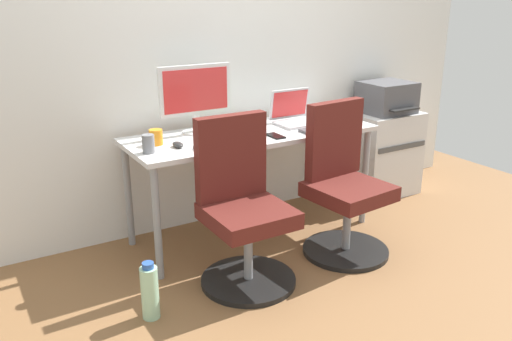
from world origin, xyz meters
name	(u,v)px	position (x,y,z in m)	size (l,w,h in m)	color
ground_plane	(252,232)	(0.00, 0.00, 0.00)	(5.28, 5.28, 0.00)	brown
back_wall	(223,34)	(0.00, 0.38, 1.30)	(4.40, 0.04, 2.60)	white
desk	(252,142)	(0.00, 0.00, 0.64)	(1.63, 0.61, 0.71)	silver
office_chair_left	(242,210)	(-0.36, -0.50, 0.42)	(0.54, 0.54, 0.94)	black
office_chair_right	(343,187)	(0.36, -0.50, 0.42)	(0.54, 0.54, 0.94)	black
side_cabinet	(382,153)	(1.30, 0.13, 0.33)	(0.54, 0.42, 0.67)	silver
printer	(386,97)	(1.30, 0.13, 0.79)	(0.38, 0.40, 0.24)	#515156
water_bottle_on_floor	(150,292)	(-0.95, -0.60, 0.15)	(0.09, 0.09, 0.31)	#A5D8B2
desktop_monitor	(195,94)	(-0.32, 0.16, 0.96)	(0.48, 0.18, 0.43)	silver
open_laptop	(295,115)	(0.38, 0.06, 0.77)	(0.31, 0.26, 0.23)	silver
keyboard_by_monitor	(224,146)	(-0.32, -0.22, 0.72)	(0.34, 0.12, 0.02)	#515156
keyboard_by_laptop	(325,129)	(0.43, -0.21, 0.72)	(0.34, 0.12, 0.02)	#515156
mouse_by_monitor	(247,129)	(-0.02, 0.02, 0.73)	(0.06, 0.10, 0.03)	#2D2D2D
mouse_by_laptop	(178,145)	(-0.55, -0.09, 0.73)	(0.06, 0.10, 0.03)	#2D2D2D
coffee_mug	(156,137)	(-0.64, 0.03, 0.76)	(0.08, 0.08, 0.09)	orange
pen_cup	(148,144)	(-0.74, -0.11, 0.77)	(0.07, 0.07, 0.10)	slate
phone_near_monitor	(275,136)	(0.06, -0.18, 0.72)	(0.07, 0.14, 0.01)	black
notebook	(226,136)	(-0.21, -0.05, 0.73)	(0.21, 0.15, 0.03)	green
paper_pile	(328,117)	(0.68, 0.07, 0.72)	(0.21, 0.30, 0.01)	white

